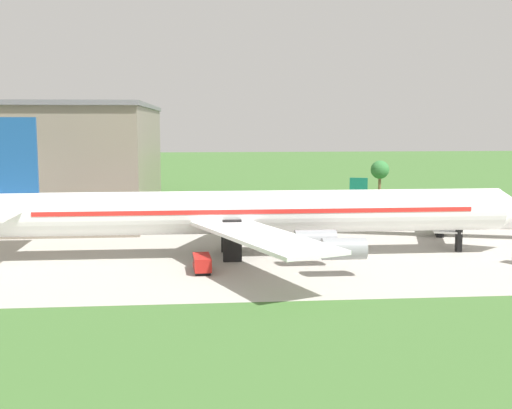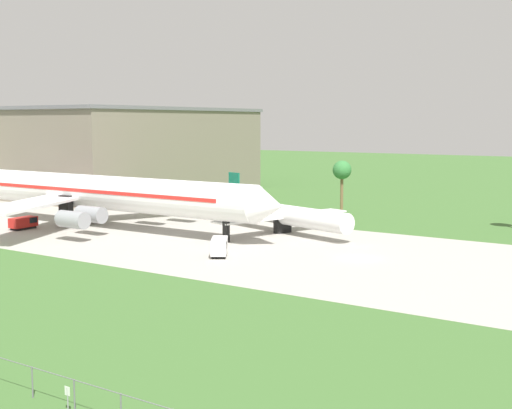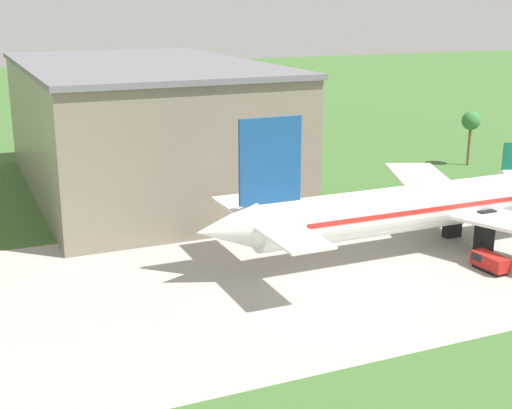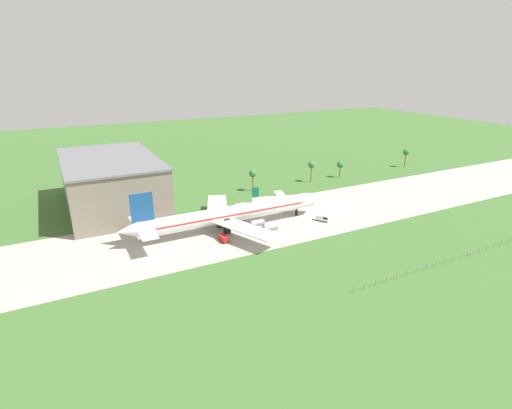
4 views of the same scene
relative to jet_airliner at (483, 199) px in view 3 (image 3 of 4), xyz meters
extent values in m
cylinder|color=white|center=(1.27, 0.00, 0.05)|extent=(67.46, 5.73, 5.73)
cone|color=white|center=(-36.03, 0.00, 0.48)|extent=(7.16, 5.44, 5.44)
cube|color=red|center=(1.27, 0.00, 0.48)|extent=(57.34, 5.84, 0.57)
cube|color=navy|center=(-30.74, 0.00, 7.78)|extent=(7.44, 0.50, 9.73)
cube|color=white|center=(-31.02, 0.00, 0.91)|extent=(5.15, 22.90, 0.30)
cube|color=white|center=(0.59, 12.64, -0.95)|extent=(16.37, 26.23, 0.44)
cylinder|color=gray|center=(8.10, 6.87, -2.64)|extent=(5.15, 2.58, 2.58)
cylinder|color=gray|center=(10.41, 12.60, -2.64)|extent=(5.15, 2.58, 2.58)
cube|color=black|center=(-2.10, -3.15, -3.24)|extent=(2.40, 1.20, 5.44)
cube|color=black|center=(-2.10, 3.15, -3.24)|extent=(2.40, 1.20, 5.44)
cube|color=#0F6647|center=(19.33, 15.98, 0.89)|extent=(2.82, 1.04, 4.46)
cube|color=black|center=(-6.07, -8.91, -5.76)|extent=(2.05, 4.07, 0.40)
cube|color=#B21E19|center=(-6.07, -8.91, -4.75)|extent=(2.29, 4.79, 1.62)
cube|color=black|center=(-6.16, -7.63, -4.51)|extent=(2.14, 1.76, 0.90)
cube|color=slate|center=(-33.63, 45.53, 4.31)|extent=(36.00, 60.00, 20.54)
cube|color=slate|center=(-33.63, 45.53, 14.98)|extent=(36.72, 61.20, 0.80)
cylinder|color=brown|center=(29.06, 37.62, -1.90)|extent=(0.56, 0.56, 8.12)
sphere|color=#337538|center=(29.06, 37.62, 2.76)|extent=(3.60, 3.60, 3.60)
camera|label=1|loc=(-6.45, -84.79, 12.06)|focal=45.00mm
camera|label=2|loc=(92.72, -83.69, 11.77)|focal=50.00mm
camera|label=3|loc=(-63.14, -70.33, 24.88)|focal=50.00mm
camera|label=4|loc=(-53.90, -125.59, 52.35)|focal=28.00mm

